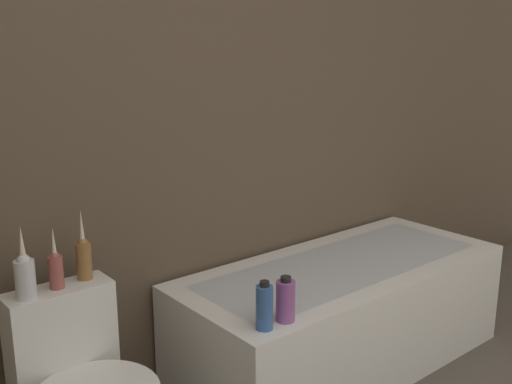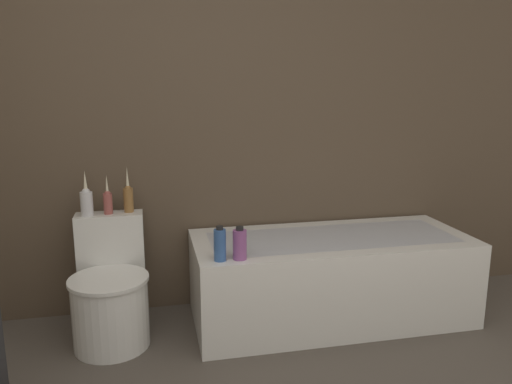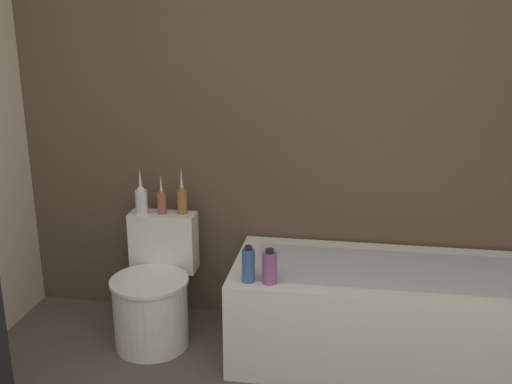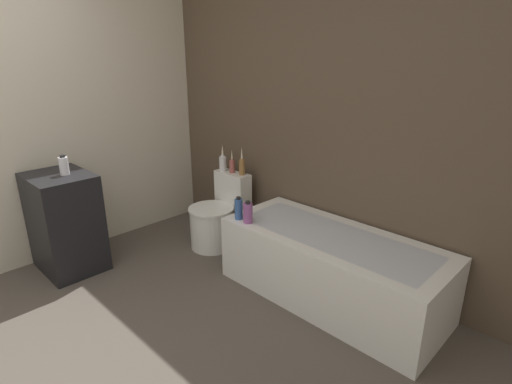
% 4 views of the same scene
% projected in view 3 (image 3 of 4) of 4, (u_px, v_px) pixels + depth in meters
% --- Properties ---
extents(wall_back_tiled, '(6.40, 0.06, 2.60)m').
position_uv_depth(wall_back_tiled, '(268.00, 105.00, 3.37)').
color(wall_back_tiled, brown).
rests_on(wall_back_tiled, ground_plane).
extents(bathtub, '(1.67, 0.71, 0.52)m').
position_uv_depth(bathtub, '(391.00, 314.00, 3.18)').
color(bathtub, white).
rests_on(bathtub, ground).
extents(toilet, '(0.43, 0.57, 0.69)m').
position_uv_depth(toilet, '(154.00, 295.00, 3.36)').
color(toilet, white).
rests_on(toilet, ground).
extents(vase_gold, '(0.07, 0.07, 0.26)m').
position_uv_depth(vase_gold, '(141.00, 199.00, 3.42)').
color(vase_gold, silver).
rests_on(vase_gold, toilet).
extents(vase_silver, '(0.05, 0.05, 0.23)m').
position_uv_depth(vase_silver, '(162.00, 201.00, 3.42)').
color(vase_silver, '#994C47').
rests_on(vase_silver, toilet).
extents(vase_bronze, '(0.06, 0.06, 0.27)m').
position_uv_depth(vase_bronze, '(182.00, 198.00, 3.42)').
color(vase_bronze, olive).
rests_on(vase_bronze, toilet).
extents(shampoo_bottle_tall, '(0.06, 0.06, 0.19)m').
position_uv_depth(shampoo_bottle_tall, '(249.00, 265.00, 2.94)').
color(shampoo_bottle_tall, '#335999').
rests_on(shampoo_bottle_tall, bathtub).
extents(shampoo_bottle_short, '(0.07, 0.07, 0.18)m').
position_uv_depth(shampoo_bottle_short, '(270.00, 267.00, 2.92)').
color(shampoo_bottle_short, '#8C4C8C').
rests_on(shampoo_bottle_short, bathtub).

